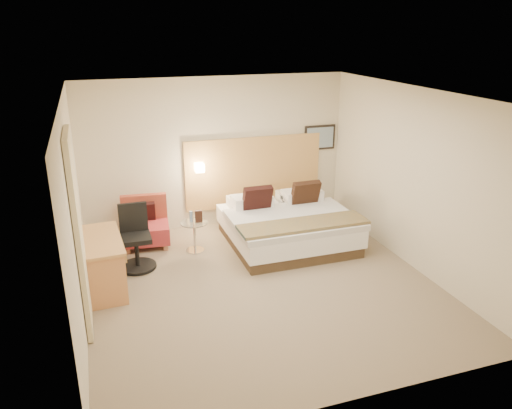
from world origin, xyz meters
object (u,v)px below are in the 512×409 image
object	(u,v)px
bed	(287,225)
desk_chair	(136,243)
lounge_chair	(145,226)
desk	(103,249)
side_table	(195,235)

from	to	relation	value
bed	desk_chair	world-z (taller)	desk_chair
lounge_chair	desk	world-z (taller)	lounge_chair
bed	desk	distance (m)	3.08
side_table	desk	distance (m)	1.69
side_table	desk	xyz separation A→B (m)	(-1.44, -0.81, 0.32)
lounge_chair	side_table	size ratio (longest dim) A/B	1.61
lounge_chair	desk_chair	bearing A→B (deg)	-105.68
side_table	desk_chair	world-z (taller)	desk_chair
desk	side_table	bearing A→B (deg)	29.30
bed	side_table	bearing A→B (deg)	173.50
bed	desk	world-z (taller)	bed
bed	desk	bearing A→B (deg)	-168.10
desk	desk_chair	bearing A→B (deg)	46.87
bed	side_table	size ratio (longest dim) A/B	4.00
lounge_chair	desk_chair	world-z (taller)	desk_chair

